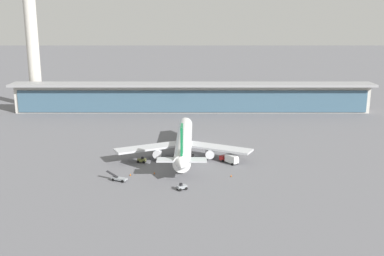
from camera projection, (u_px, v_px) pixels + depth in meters
name	position (u px, v px, depth m)	size (l,w,h in m)	color
ground_plane	(192.00, 156.00, 164.39)	(1200.00, 1200.00, 0.00)	slate
airliner_on_stand	(183.00, 142.00, 162.26)	(47.85, 62.05, 16.56)	white
service_truck_near_nose_red	(230.00, 158.00, 155.44)	(6.41, 7.10, 3.10)	#B21E1E
service_truck_under_wing_grey	(181.00, 187.00, 132.06)	(3.33, 2.91, 2.05)	gray
service_truck_mid_apron_grey	(118.00, 178.00, 139.11)	(6.78, 3.94, 2.70)	gray
service_truck_by_tail_olive	(141.00, 160.00, 156.33)	(3.17, 2.30, 2.05)	olive
terminal_building	(192.00, 97.00, 235.74)	(183.60, 12.80, 15.20)	beige
control_tower	(31.00, 27.00, 239.92)	(12.00, 12.00, 78.78)	beige
safety_cone_alpha	(130.00, 175.00, 143.89)	(0.62, 0.62, 0.70)	orange
safety_cone_bravo	(231.00, 176.00, 142.91)	(0.62, 0.62, 0.70)	orange
safety_cone_charlie	(154.00, 173.00, 145.29)	(0.62, 0.62, 0.70)	orange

